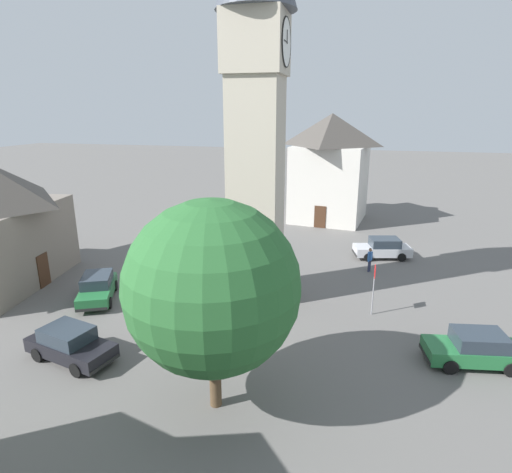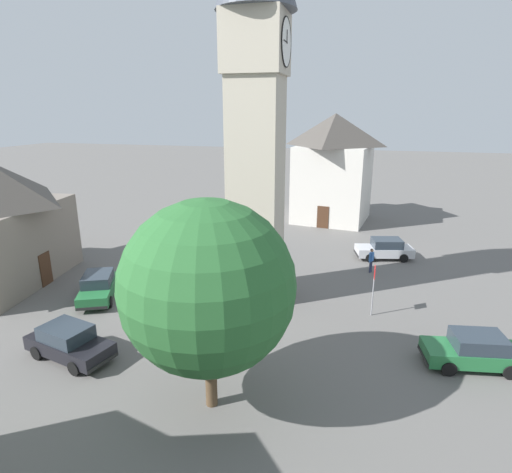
% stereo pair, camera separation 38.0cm
% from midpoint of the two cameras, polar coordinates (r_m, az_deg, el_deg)
% --- Properties ---
extents(ground_plane, '(200.00, 200.00, 0.00)m').
position_cam_midpoint_polar(ground_plane, '(25.69, 0.43, -7.95)').
color(ground_plane, '#605E5B').
extents(clock_tower, '(4.14, 4.14, 22.20)m').
position_cam_midpoint_polar(clock_tower, '(23.45, 0.50, 22.29)').
color(clock_tower, '#A59C89').
rests_on(clock_tower, ground).
extents(car_blue_kerb, '(2.36, 4.35, 1.53)m').
position_cam_midpoint_polar(car_blue_kerb, '(21.20, 27.81, -13.44)').
color(car_blue_kerb, '#236B38').
rests_on(car_blue_kerb, ground).
extents(car_silver_kerb, '(4.46, 3.25, 1.53)m').
position_cam_midpoint_polar(car_silver_kerb, '(26.60, -20.12, -6.36)').
color(car_silver_kerb, '#236B38').
rests_on(car_silver_kerb, ground).
extents(car_red_corner, '(2.64, 4.41, 1.53)m').
position_cam_midpoint_polar(car_red_corner, '(33.06, 17.28, -1.59)').
color(car_red_corner, silver).
rests_on(car_red_corner, ground).
extents(car_white_side, '(2.60, 4.41, 1.53)m').
position_cam_midpoint_polar(car_white_side, '(21.11, -23.42, -12.96)').
color(car_white_side, black).
rests_on(car_white_side, ground).
extents(pedestrian, '(0.52, 0.34, 1.69)m').
position_cam_midpoint_polar(pedestrian, '(29.97, 15.64, -2.84)').
color(pedestrian, '#2D3351').
rests_on(pedestrian, ground).
extents(tree, '(6.20, 6.20, 7.94)m').
position_cam_midpoint_polar(tree, '(14.86, -5.78, -6.75)').
color(tree, brown).
rests_on(tree, ground).
extents(building_terrace_right, '(8.10, 7.91, 10.41)m').
position_cam_midpoint_polar(building_terrace_right, '(42.75, 10.64, 9.17)').
color(building_terrace_right, beige).
rests_on(building_terrace_right, ground).
extents(road_sign, '(0.60, 0.07, 2.80)m').
position_cam_midpoint_polar(road_sign, '(23.50, 16.05, -6.03)').
color(road_sign, gray).
rests_on(road_sign, ground).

